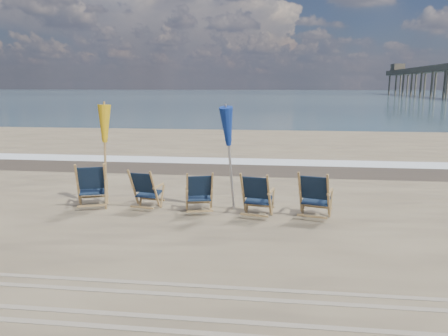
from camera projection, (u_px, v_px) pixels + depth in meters
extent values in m
plane|color=#3D5866|center=(275.00, 94.00, 133.21)|extent=(400.00, 400.00, 0.00)
cube|color=silver|center=(244.00, 161.00, 16.54)|extent=(200.00, 1.40, 0.01)
cube|color=#42362A|center=(240.00, 169.00, 15.08)|extent=(200.00, 2.60, 0.00)
cylinder|color=#A7814B|center=(105.00, 158.00, 10.01)|extent=(0.06, 0.06, 2.40)
cone|color=gold|center=(103.00, 127.00, 9.88)|extent=(0.30, 0.30, 0.85)
cylinder|color=#A5A5AD|center=(230.00, 160.00, 9.72)|extent=(0.06, 0.06, 2.42)
cone|color=navy|center=(230.00, 127.00, 9.59)|extent=(0.30, 0.30, 0.85)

